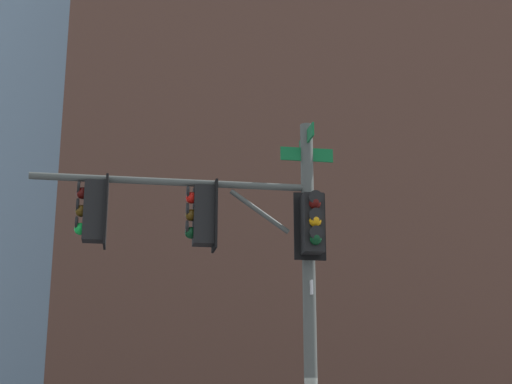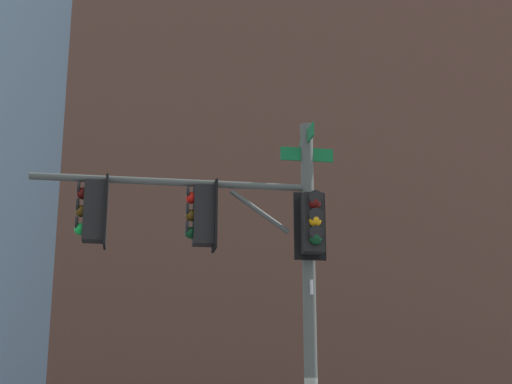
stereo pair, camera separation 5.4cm
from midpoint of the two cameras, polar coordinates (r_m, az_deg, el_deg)
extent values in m
cylinder|color=#4C514C|center=(13.10, 3.82, -9.31)|extent=(0.22, 0.22, 6.85)
cylinder|color=#4C514C|center=(13.20, -6.25, 0.73)|extent=(4.32, 1.97, 0.12)
cylinder|color=#4C514C|center=(13.25, 0.15, -1.44)|extent=(0.99, 0.49, 0.75)
cube|color=#0F6B33|center=(13.79, 3.59, 3.92)|extent=(0.44, 0.95, 0.24)
cube|color=#0F6B33|center=(13.70, 3.61, 2.74)|extent=(0.87, 0.40, 0.24)
cube|color=white|center=(13.16, 3.78, -7.05)|extent=(0.21, 0.42, 0.24)
cube|color=black|center=(13.10, -3.97, -1.73)|extent=(0.45, 0.45, 1.00)
cube|color=black|center=(13.12, -3.14, -1.77)|extent=(0.25, 0.51, 1.16)
sphere|color=red|center=(13.15, -4.84, -0.43)|extent=(0.20, 0.20, 0.20)
cylinder|color=black|center=(13.17, -5.11, -0.04)|extent=(0.13, 0.23, 0.23)
sphere|color=#4C330A|center=(13.08, -4.86, -1.70)|extent=(0.20, 0.20, 0.20)
cylinder|color=black|center=(13.10, -5.14, -1.30)|extent=(0.13, 0.23, 0.23)
sphere|color=#0A3819|center=(13.01, -4.89, -2.98)|extent=(0.20, 0.20, 0.20)
cylinder|color=black|center=(13.03, -5.17, -2.58)|extent=(0.13, 0.23, 0.23)
cube|color=black|center=(13.05, -11.82, -1.40)|extent=(0.45, 0.45, 1.00)
cube|color=black|center=(13.05, -10.99, -1.43)|extent=(0.25, 0.51, 1.16)
sphere|color=#470A07|center=(13.14, -12.64, -0.09)|extent=(0.20, 0.20, 0.20)
cylinder|color=black|center=(13.17, -12.90, 0.30)|extent=(0.13, 0.23, 0.23)
sphere|color=#4C330A|center=(13.07, -12.72, -1.36)|extent=(0.20, 0.20, 0.20)
cylinder|color=black|center=(13.09, -12.98, -0.96)|extent=(0.13, 0.23, 0.23)
sphere|color=green|center=(13.00, -12.80, -2.64)|extent=(0.20, 0.20, 0.20)
cylinder|color=black|center=(13.02, -13.06, -2.24)|extent=(0.13, 0.23, 0.23)
cube|color=black|center=(13.06, 4.01, -2.32)|extent=(0.45, 0.45, 1.00)
cube|color=black|center=(13.24, 3.82, -2.50)|extent=(0.51, 0.25, 1.16)
sphere|color=#470A07|center=(12.93, 4.19, -0.82)|extent=(0.20, 0.20, 0.20)
cylinder|color=black|center=(12.90, 4.25, -0.37)|extent=(0.23, 0.13, 0.23)
sphere|color=#F29E0C|center=(12.86, 4.22, -2.12)|extent=(0.20, 0.20, 0.20)
cylinder|color=black|center=(12.82, 4.28, -1.66)|extent=(0.23, 0.13, 0.23)
sphere|color=#0A3819|center=(12.80, 4.25, -3.43)|extent=(0.20, 0.20, 0.20)
cylinder|color=black|center=(12.75, 4.31, -2.97)|extent=(0.23, 0.13, 0.23)
cube|color=#4C3328|center=(64.55, 1.34, 1.73)|extent=(22.71, 14.40, 41.98)
cube|color=#7A99B2|center=(74.11, -13.89, 12.70)|extent=(29.34, 22.02, 72.66)
camera|label=1|loc=(0.03, -90.12, 0.03)|focal=54.91mm
camera|label=2|loc=(0.03, 89.88, -0.03)|focal=54.91mm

